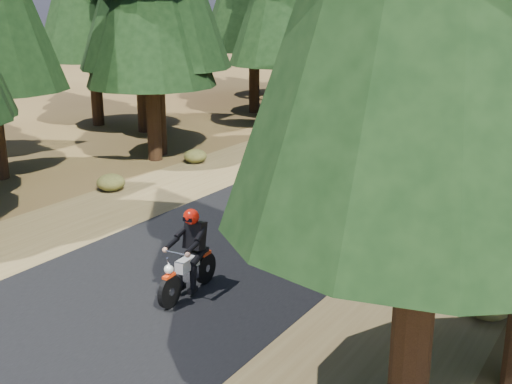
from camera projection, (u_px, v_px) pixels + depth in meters
ground at (221, 254)px, 14.58m from camera, size 120.00×120.00×0.00m
road at (320, 199)px, 18.64m from camera, size 6.00×100.00×0.01m
shoulder_l at (194, 177)px, 20.98m from camera, size 3.20×100.00×0.01m
shoulder_r at (482, 228)px, 16.29m from camera, size 3.20×100.00×0.01m
understory_shrubs at (413, 193)px, 18.31m from camera, size 14.45×29.66×0.65m
rider_lead at (188, 268)px, 12.40m from camera, size 0.71×1.96×1.71m
rider_follow at (311, 159)px, 21.22m from camera, size 0.79×1.80×1.55m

